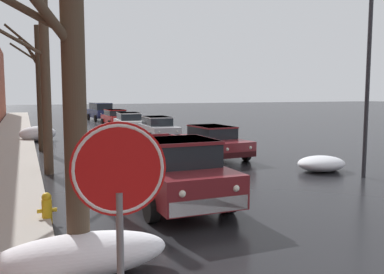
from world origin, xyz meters
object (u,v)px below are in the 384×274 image
(sedan_maroon_parked_kerbside_close, at_px, (213,141))
(suv_darkblue_at_far_intersection, at_px, (101,111))
(bare_tree_at_the_corner, at_px, (67,30))
(bare_tree_mid_block, at_px, (38,84))
(sedan_silver_parked_kerbside_mid, at_px, (158,127))
(street_lamp_post, at_px, (368,70))
(bare_tree_second_along_sidewalk, at_px, (44,66))
(sedan_red_queued_behind_truck, at_px, (115,117))
(sedan_white_parked_far_down_block, at_px, (129,122))
(pickup_truck_maroon_approaching_near_lane, at_px, (170,170))
(stop_sign_at_corner, at_px, (119,197))
(fire_hydrant, at_px, (47,208))

(sedan_maroon_parked_kerbside_close, relative_size, suv_darkblue_at_far_intersection, 0.93)
(bare_tree_at_the_corner, height_order, sedan_maroon_parked_kerbside_close, bare_tree_at_the_corner)
(sedan_maroon_parked_kerbside_close, distance_m, suv_darkblue_at_far_intersection, 26.50)
(bare_tree_mid_block, height_order, sedan_silver_parked_kerbside_mid, bare_tree_mid_block)
(sedan_silver_parked_kerbside_mid, relative_size, street_lamp_post, 0.66)
(bare_tree_second_along_sidewalk, distance_m, sedan_red_queued_behind_truck, 21.50)
(sedan_white_parked_far_down_block, height_order, sedan_red_queued_behind_truck, same)
(bare_tree_mid_block, relative_size, pickup_truck_maroon_approaching_near_lane, 1.16)
(bare_tree_at_the_corner, bearing_deg, pickup_truck_maroon_approaching_near_lane, 50.88)
(bare_tree_at_the_corner, height_order, stop_sign_at_corner, bare_tree_at_the_corner)
(bare_tree_mid_block, relative_size, sedan_white_parked_far_down_block, 1.37)
(sedan_red_queued_behind_truck, bearing_deg, sedan_maroon_parked_kerbside_close, -88.59)
(bare_tree_mid_block, xyz_separation_m, sedan_white_parked_far_down_block, (6.47, 8.18, -2.58))
(bare_tree_mid_block, bearing_deg, bare_tree_second_along_sidewalk, -89.78)
(pickup_truck_maroon_approaching_near_lane, relative_size, suv_darkblue_at_far_intersection, 1.13)
(sedan_maroon_parked_kerbside_close, bearing_deg, bare_tree_mid_block, 144.23)
(fire_hydrant, relative_size, stop_sign_at_corner, 0.26)
(bare_tree_at_the_corner, xyz_separation_m, bare_tree_second_along_sidewalk, (0.04, 8.85, -0.03))
(bare_tree_at_the_corner, relative_size, sedan_maroon_parked_kerbside_close, 1.71)
(bare_tree_at_the_corner, xyz_separation_m, bare_tree_mid_block, (0.02, 15.09, -0.53))
(pickup_truck_maroon_approaching_near_lane, bearing_deg, suv_darkblue_at_far_intersection, 83.41)
(bare_tree_second_along_sidewalk, distance_m, pickup_truck_maroon_approaching_near_lane, 6.71)
(bare_tree_mid_block, xyz_separation_m, street_lamp_post, (10.07, -11.01, 0.32))
(pickup_truck_maroon_approaching_near_lane, bearing_deg, fire_hydrant, -167.49)
(bare_tree_second_along_sidewalk, bearing_deg, bare_tree_mid_block, 90.22)
(suv_darkblue_at_far_intersection, height_order, street_lamp_post, street_lamp_post)
(pickup_truck_maroon_approaching_near_lane, xyz_separation_m, sedan_silver_parked_kerbside_mid, (4.09, 14.18, -0.13))
(pickup_truck_maroon_approaching_near_lane, height_order, sedan_maroon_parked_kerbside_close, pickup_truck_maroon_approaching_near_lane)
(bare_tree_second_along_sidewalk, bearing_deg, sedan_white_parked_far_down_block, 65.92)
(suv_darkblue_at_far_intersection, height_order, fire_hydrant, suv_darkblue_at_far_intersection)
(bare_tree_at_the_corner, height_order, bare_tree_second_along_sidewalk, bare_tree_second_along_sidewalk)
(suv_darkblue_at_far_intersection, bearing_deg, stop_sign_at_corner, -99.45)
(bare_tree_mid_block, bearing_deg, street_lamp_post, -47.54)
(fire_hydrant, bearing_deg, pickup_truck_maroon_approaching_near_lane, 12.51)
(bare_tree_at_the_corner, bearing_deg, stop_sign_at_corner, -89.61)
(fire_hydrant, bearing_deg, bare_tree_mid_block, 88.63)
(pickup_truck_maroon_approaching_near_lane, height_order, street_lamp_post, street_lamp_post)
(bare_tree_at_the_corner, distance_m, sedan_red_queued_behind_truck, 29.99)
(suv_darkblue_at_far_intersection, relative_size, street_lamp_post, 0.72)
(bare_tree_second_along_sidewalk, distance_m, fire_hydrant, 6.96)
(sedan_silver_parked_kerbside_mid, height_order, fire_hydrant, sedan_silver_parked_kerbside_mid)
(sedan_white_parked_far_down_block, xyz_separation_m, sedan_red_queued_behind_truck, (0.17, 5.80, -0.00))
(sedan_silver_parked_kerbside_mid, bearing_deg, sedan_red_queued_behind_truck, 91.47)
(sedan_white_parked_far_down_block, relative_size, sedan_red_queued_behind_truck, 1.06)
(street_lamp_post, bearing_deg, sedan_white_parked_far_down_block, 100.64)
(pickup_truck_maroon_approaching_near_lane, height_order, stop_sign_at_corner, stop_sign_at_corner)
(bare_tree_mid_block, xyz_separation_m, sedan_red_queued_behind_truck, (6.64, 13.98, -2.58))
(stop_sign_at_corner, bearing_deg, bare_tree_at_the_corner, 90.39)
(bare_tree_second_along_sidewalk, relative_size, sedan_maroon_parked_kerbside_close, 1.73)
(bare_tree_at_the_corner, xyz_separation_m, street_lamp_post, (10.09, 4.08, -0.21))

